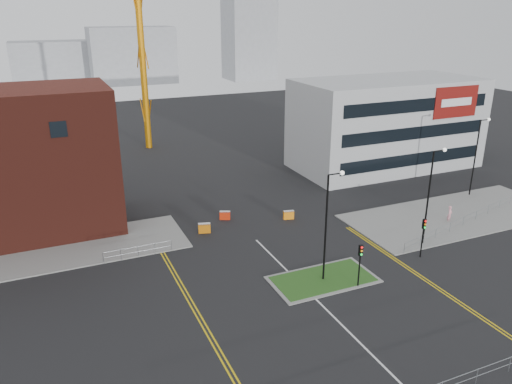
{
  "coord_description": "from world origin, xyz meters",
  "views": [
    {
      "loc": [
        -17.33,
        -22.46,
        20.74
      ],
      "look_at": [
        -0.13,
        16.75,
        5.0
      ],
      "focal_mm": 35.0,
      "sensor_mm": 36.0,
      "label": 1
    }
  ],
  "objects": [
    {
      "name": "skyline_c",
      "position": [
        45.0,
        125.0,
        14.0
      ],
      "size": [
        14.0,
        12.0,
        28.0
      ],
      "primitive_type": "cube",
      "color": "gray",
      "rests_on": "ground"
    },
    {
      "name": "island_kerb",
      "position": [
        2.0,
        8.0,
        0.04
      ],
      "size": [
        8.6,
        4.6,
        0.08
      ],
      "primitive_type": "cube",
      "color": "slate",
      "rests_on": "ground"
    },
    {
      "name": "railing_left",
      "position": [
        -11.0,
        18.0,
        0.74
      ],
      "size": [
        6.05,
        0.05,
        1.1
      ],
      "color": "gray",
      "rests_on": "ground"
    },
    {
      "name": "barrier_mid",
      "position": [
        -4.0,
        20.58,
        0.54
      ],
      "size": [
        1.25,
        0.7,
        1.0
      ],
      "color": "#C5660A",
      "rests_on": "ground"
    },
    {
      "name": "skyline_d",
      "position": [
        -8.0,
        140.0,
        6.0
      ],
      "size": [
        30.0,
        12.0,
        12.0
      ],
      "primitive_type": "cube",
      "color": "gray",
      "rests_on": "ground"
    },
    {
      "name": "streetlamp_island",
      "position": [
        2.22,
        8.0,
        5.41
      ],
      "size": [
        1.46,
        0.36,
        9.18
      ],
      "color": "black",
      "rests_on": "ground"
    },
    {
      "name": "pavement_right",
      "position": [
        22.0,
        14.0,
        0.06
      ],
      "size": [
        24.0,
        10.0,
        0.12
      ],
      "primitive_type": "cube",
      "color": "slate",
      "rests_on": "ground"
    },
    {
      "name": "traffic_light_island",
      "position": [
        4.0,
        5.98,
        2.57
      ],
      "size": [
        0.28,
        0.33,
        3.65
      ],
      "color": "black",
      "rests_on": "ground"
    },
    {
      "name": "pavement_left",
      "position": [
        -20.0,
        22.0,
        0.06
      ],
      "size": [
        28.0,
        8.0,
        0.12
      ],
      "primitive_type": "cube",
      "color": "slate",
      "rests_on": "ground"
    },
    {
      "name": "barrier_right",
      "position": [
        5.17,
        20.32,
        0.5
      ],
      "size": [
        1.15,
        0.6,
        0.92
      ],
      "color": "orange",
      "rests_on": "ground"
    },
    {
      "name": "yellow_left_b",
      "position": [
        -8.7,
        10.0,
        0.01
      ],
      "size": [
        0.12,
        24.0,
        0.01
      ],
      "primitive_type": "cube",
      "color": "gold",
      "rests_on": "ground"
    },
    {
      "name": "ground",
      "position": [
        0.0,
        0.0,
        0.0
      ],
      "size": [
        200.0,
        200.0,
        0.0
      ],
      "primitive_type": "plane",
      "color": "black",
      "rests_on": "ground"
    },
    {
      "name": "traffic_light_right",
      "position": [
        12.0,
        7.98,
        2.57
      ],
      "size": [
        0.28,
        0.33,
        3.65
      ],
      "color": "black",
      "rests_on": "ground"
    },
    {
      "name": "office_block",
      "position": [
        26.01,
        31.97,
        6.0
      ],
      "size": [
        25.0,
        12.2,
        12.0
      ],
      "color": "#AFB2B4",
      "rests_on": "ground"
    },
    {
      "name": "skyline_b",
      "position": [
        10.0,
        130.0,
        8.0
      ],
      "size": [
        24.0,
        12.0,
        16.0
      ],
      "primitive_type": "cube",
      "color": "gray",
      "rests_on": "ground"
    },
    {
      "name": "pedestrian",
      "position": [
        20.01,
        12.93,
        0.89
      ],
      "size": [
        0.77,
        0.67,
        1.78
      ],
      "primitive_type": "imported",
      "rotation": [
        0.0,
        0.0,
        0.46
      ],
      "color": "pink",
      "rests_on": "ground"
    },
    {
      "name": "yellow_left_a",
      "position": [
        -9.0,
        10.0,
        0.01
      ],
      "size": [
        0.12,
        24.0,
        0.01
      ],
      "primitive_type": "cube",
      "color": "gold",
      "rests_on": "ground"
    },
    {
      "name": "yellow_right_b",
      "position": [
        9.8,
        6.0,
        0.01
      ],
      "size": [
        0.12,
        20.0,
        0.01
      ],
      "primitive_type": "cube",
      "color": "gold",
      "rests_on": "ground"
    },
    {
      "name": "streetlamp_right_far",
      "position": [
        28.22,
        18.0,
        5.41
      ],
      "size": [
        1.46,
        0.36,
        9.18
      ],
      "color": "black",
      "rests_on": "ground"
    },
    {
      "name": "yellow_right_a",
      "position": [
        9.5,
        6.0,
        0.01
      ],
      "size": [
        0.12,
        20.0,
        0.01
      ],
      "primitive_type": "cube",
      "color": "gold",
      "rests_on": "ground"
    },
    {
      "name": "barrier_left",
      "position": [
        -1.0,
        22.89,
        0.5
      ],
      "size": [
        1.15,
        0.78,
        0.92
      ],
      "color": "red",
      "rests_on": "ground"
    },
    {
      "name": "railing_right",
      "position": [
        20.5,
        11.5,
        0.78
      ],
      "size": [
        19.05,
        5.05,
        1.1
      ],
      "color": "gray",
      "rests_on": "ground"
    },
    {
      "name": "grass_island",
      "position": [
        2.0,
        8.0,
        0.06
      ],
      "size": [
        8.0,
        4.0,
        0.12
      ],
      "primitive_type": "cube",
      "color": "#24511B",
      "rests_on": "ground"
    },
    {
      "name": "centre_line",
      "position": [
        0.0,
        2.0,
        0.01
      ],
      "size": [
        0.15,
        30.0,
        0.01
      ],
      "primitive_type": "cube",
      "color": "silver",
      "rests_on": "ground"
    },
    {
      "name": "streetlamp_right_near",
      "position": [
        14.22,
        10.0,
        5.41
      ],
      "size": [
        1.46,
        0.36,
        9.18
      ],
      "color": "black",
      "rests_on": "ground"
    }
  ]
}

